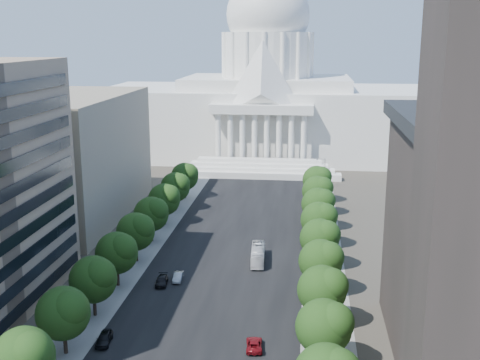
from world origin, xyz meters
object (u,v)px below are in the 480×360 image
at_px(car_red, 254,345).
at_px(city_bus, 258,255).
at_px(car_dark_b, 162,281).
at_px(car_silver, 178,277).
at_px(car_dark_a, 104,338).

xyz_separation_m(car_red, city_bus, (-2.36, 34.15, 0.81)).
relative_size(car_dark_b, city_bus, 0.46).
bearing_deg(car_red, car_dark_b, -53.42).
bearing_deg(car_dark_b, city_bus, 32.84).
relative_size(car_silver, car_red, 0.88).
distance_m(car_dark_a, car_silver, 24.65).
distance_m(car_silver, city_bus, 17.70).
xyz_separation_m(car_silver, car_dark_b, (-2.54, -2.12, -0.01)).
distance_m(car_silver, car_dark_b, 3.31).
bearing_deg(city_bus, car_dark_a, -122.49).
bearing_deg(car_red, city_bus, -91.19).
xyz_separation_m(car_dark_a, car_red, (21.90, 0.93, -0.13)).
height_order(car_silver, city_bus, city_bus).
relative_size(car_red, car_dark_b, 1.01).
xyz_separation_m(car_silver, city_bus, (13.75, 11.12, 0.77)).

